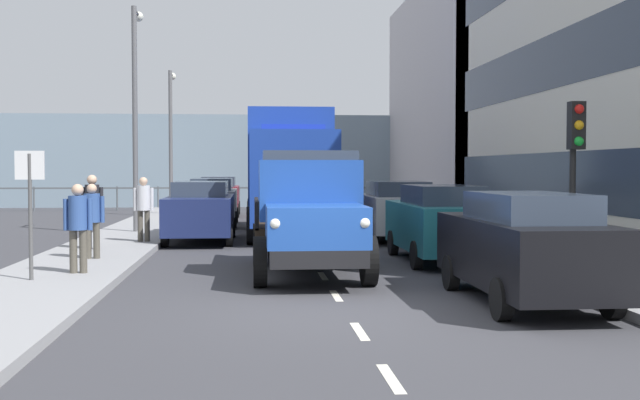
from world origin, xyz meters
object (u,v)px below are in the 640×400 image
Objects in this scene: pedestrian_couple_b at (78,221)px; lamp_post_far at (171,128)px; car_silver_kerbside_2 at (396,210)px; street_sign at (30,192)px; car_black_kerbside_near at (524,246)px; lamp_post_promenade at (136,99)px; car_navy_oppositeside_0 at (201,210)px; car_teal_kerbside_1 at (440,222)px; pedestrian_with_bag at (92,205)px; pedestrian_by_lamp at (144,204)px; truck_vintage_blue at (309,216)px; lorry_cargo_blue at (288,169)px; car_grey_oppositeside_1 at (212,201)px; car_maroon_oppositeside_2 at (219,196)px; pedestrian_strolling at (92,215)px; traffic_light_near at (575,148)px.

lamp_post_far reaches higher than pedestrian_couple_b.
street_sign reaches higher than car_silver_kerbside_2.
car_black_kerbside_near is 15.43m from lamp_post_promenade.
car_navy_oppositeside_0 is 2.01× the size of street_sign.
pedestrian_with_bag reaches higher than car_teal_kerbside_1.
car_silver_kerbside_2 is at bearing -168.71° from pedestrian_by_lamp.
lorry_cargo_blue reaches higher than truck_vintage_blue.
street_sign reaches higher than pedestrian_with_bag.
car_black_kerbside_near is 2.67× the size of pedestrian_couple_b.
car_grey_oppositeside_1 is 7.96m from pedestrian_by_lamp.
street_sign reaches higher than car_maroon_oppositeside_2.
pedestrian_strolling is at bearing 0.13° from car_teal_kerbside_1.
traffic_light_near is at bearing 132.75° from car_navy_oppositeside_0.
truck_vintage_blue reaches higher than car_maroon_oppositeside_2.
pedestrian_by_lamp is at bearing -52.82° from car_black_kerbside_near.
pedestrian_with_bag is at bearing 21.94° from car_silver_kerbside_2.
car_silver_kerbside_2 is 14.41m from lamp_post_far.
traffic_light_near reaches higher than street_sign.
pedestrian_with_bag is at bearing 81.22° from car_maroon_oppositeside_2.
car_grey_oppositeside_1 is at bearing -71.76° from car_black_kerbside_near.
lamp_post_promenade is at bearing -43.84° from car_teal_kerbside_1.
pedestrian_strolling is 17.34m from lamp_post_far.
pedestrian_couple_b is at bearing 77.05° from car_navy_oppositeside_0.
truck_vintage_blue is 0.92× the size of lamp_post_far.
street_sign reaches higher than car_teal_kerbside_1.
car_teal_kerbside_1 and car_silver_kerbside_2 have the same top height.
lamp_post_promenade is (0.70, -3.60, 3.08)m from pedestrian_by_lamp.
truck_vintage_blue is 6.47m from pedestrian_with_bag.
car_teal_kerbside_1 is at bearing 90.00° from car_silver_kerbside_2.
car_grey_oppositeside_1 is 2.04× the size of street_sign.
car_maroon_oppositeside_2 is at bearing -90.00° from car_grey_oppositeside_1.
car_navy_oppositeside_0 is (5.65, -10.72, 0.00)m from car_black_kerbside_near.
car_teal_kerbside_1 is (-0.00, -5.45, 0.00)m from car_black_kerbside_near.
car_maroon_oppositeside_2 is 10.75m from lamp_post_promenade.
car_silver_kerbside_2 is 2.53× the size of pedestrian_couple_b.
traffic_light_near is 0.52× the size of lamp_post_far.
truck_vintage_blue is at bearing 139.83° from pedestrian_with_bag.
traffic_light_near reaches higher than car_grey_oppositeside_1.
car_navy_oppositeside_0 is 2.80× the size of pedestrian_strolling.
pedestrian_by_lamp is at bearing -56.49° from truck_vintage_blue.
car_navy_oppositeside_0 is 0.65× the size of lamp_post_promenade.
street_sign is (4.95, 1.09, 0.50)m from truck_vintage_blue.
lamp_post_far is at bearing -80.33° from car_navy_oppositeside_0.
street_sign is at bearing 12.44° from truck_vintage_blue.
car_black_kerbside_near is (-3.09, 3.31, -0.28)m from truck_vintage_blue.
pedestrian_strolling is 0.23× the size of lamp_post_promenade.
street_sign reaches higher than pedestrian_by_lamp.
pedestrian_couple_b is 4.47m from pedestrian_with_bag.
pedestrian_with_bag is at bearing -26.38° from traffic_light_near.
pedestrian_with_bag is at bearing 87.18° from lamp_post_promenade.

